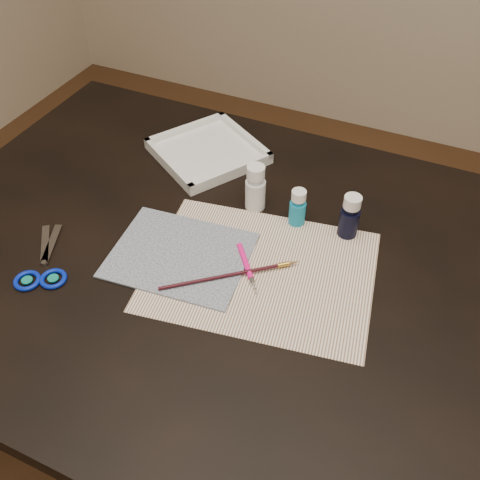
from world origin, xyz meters
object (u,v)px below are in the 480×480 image
at_px(paint_bottle_white, 255,187).
at_px(palette_tray, 208,151).
at_px(scissors, 42,256).
at_px(canvas, 180,255).
at_px(paper, 261,271).
at_px(paint_bottle_cyan, 298,207).
at_px(paint_bottle_navy, 350,216).

distance_m(paint_bottle_white, palette_tray, 0.21).
relative_size(paint_bottle_white, palette_tray, 0.47).
bearing_deg(scissors, paint_bottle_white, -82.34).
xyz_separation_m(canvas, palette_tray, (-0.10, 0.31, 0.01)).
distance_m(paper, paint_bottle_cyan, 0.15).
distance_m(canvas, paint_bottle_white, 0.20).
height_order(canvas, paint_bottle_white, paint_bottle_white).
xyz_separation_m(paint_bottle_white, paint_bottle_cyan, (0.09, -0.01, -0.01)).
relative_size(canvas, paint_bottle_cyan, 3.15).
relative_size(paint_bottle_cyan, paint_bottle_navy, 0.86).
relative_size(canvas, scissors, 1.34).
xyz_separation_m(paint_bottle_cyan, scissors, (-0.39, -0.28, -0.03)).
bearing_deg(scissors, canvas, -101.46).
relative_size(paper, palette_tray, 1.88).
xyz_separation_m(paint_bottle_cyan, paint_bottle_navy, (0.10, 0.01, 0.01)).
height_order(paper, paint_bottle_white, paint_bottle_white).
height_order(paint_bottle_navy, scissors, paint_bottle_navy).
bearing_deg(paint_bottle_navy, palette_tray, 161.39).
height_order(paint_bottle_cyan, scissors, paint_bottle_cyan).
height_order(paper, paint_bottle_navy, paint_bottle_navy).
bearing_deg(paint_bottle_cyan, paper, -95.22).
distance_m(paint_bottle_navy, scissors, 0.57).
relative_size(paint_bottle_cyan, palette_tray, 0.37).
relative_size(canvas, paint_bottle_navy, 2.71).
relative_size(paint_bottle_white, paint_bottle_cyan, 1.26).
bearing_deg(paint_bottle_white, paper, -63.40).
bearing_deg(paint_bottle_navy, paint_bottle_white, 179.44).
bearing_deg(paint_bottle_white, paint_bottle_navy, -0.56).
xyz_separation_m(paper, paint_bottle_cyan, (0.01, 0.15, 0.04)).
xyz_separation_m(scissors, palette_tray, (0.13, 0.41, 0.01)).
bearing_deg(paper, paint_bottle_white, 116.60).
bearing_deg(paint_bottle_white, scissors, -135.32).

